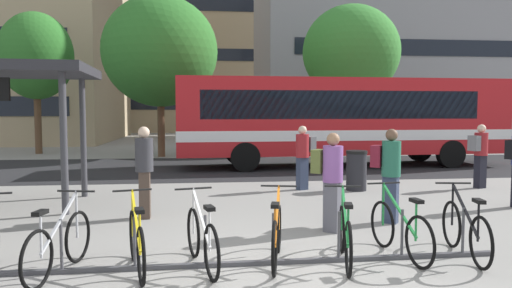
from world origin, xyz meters
TOP-DOWN VIEW (x-y plane):
  - ground at (0.00, 0.00)m, footprint 200.00×200.00m
  - bus_lane_asphalt at (0.00, 11.44)m, footprint 80.00×7.20m
  - city_bus at (4.04, 11.44)m, footprint 12.11×3.02m
  - bike_rack at (-1.53, 0.43)m, footprint 9.06×0.27m
  - parked_bicycle_silver_3 at (-2.90, 0.36)m, footprint 0.55×1.70m
  - parked_bicycle_yellow_4 at (-1.95, 0.35)m, footprint 0.59×1.69m
  - parked_bicycle_white_5 at (-1.12, 0.41)m, footprint 0.59×1.69m
  - parked_bicycle_orange_6 at (-0.12, 0.50)m, footprint 0.56×1.70m
  - parked_bicycle_green_7 at (0.79, 0.37)m, footprint 0.56×1.69m
  - parked_bicycle_green_8 at (1.64, 0.58)m, footprint 0.52×1.72m
  - parked_bicycle_black_9 at (2.55, 0.47)m, footprint 0.52×1.71m
  - commuter_olive_pack_0 at (1.05, 2.08)m, footprint 0.60×0.57m
  - commuter_grey_pack_1 at (1.50, 6.40)m, footprint 0.60×0.50m
  - commuter_maroon_pack_3 at (2.29, 2.60)m, footprint 0.60×0.56m
  - commuter_grey_pack_4 at (6.19, 6.11)m, footprint 0.59×0.47m
  - commuter_teal_pack_5 at (-2.21, 3.50)m, footprint 0.35×0.53m
  - trash_bin at (2.84, 6.13)m, footprint 0.55×0.55m
  - street_tree_0 at (-2.95, 15.82)m, footprint 5.05×5.05m
  - street_tree_1 at (-8.90, 17.96)m, footprint 3.42×3.42m
  - street_tree_2 at (6.68, 18.93)m, footprint 5.08×5.08m
  - building_centre_block at (-1.02, 45.07)m, footprint 17.15×13.68m

SIDE VIEW (x-z plane):
  - ground at x=0.00m, z-range 0.00..0.00m
  - bus_lane_asphalt at x=0.00m, z-range 0.00..0.01m
  - bike_rack at x=-1.53m, z-range -0.25..0.45m
  - parked_bicycle_silver_3 at x=-2.90m, z-range -0.11..0.88m
  - parked_bicycle_yellow_4 at x=-1.95m, z-range -0.11..0.88m
  - parked_bicycle_white_5 at x=-1.12m, z-range -0.11..0.88m
  - parked_bicycle_orange_6 at x=-0.12m, z-range -0.11..0.88m
  - parked_bicycle_green_7 at x=0.79m, z-range -0.11..0.88m
  - parked_bicycle_green_8 at x=1.64m, z-range -0.11..0.88m
  - parked_bicycle_black_9 at x=2.55m, z-range -0.11..0.88m
  - trash_bin at x=2.84m, z-range 0.00..1.03m
  - commuter_grey_pack_1 at x=1.50m, z-range 0.13..1.79m
  - commuter_olive_pack_0 at x=1.05m, z-range 0.13..1.82m
  - commuter_grey_pack_4 at x=6.19m, z-range 0.13..1.83m
  - commuter_maroon_pack_3 at x=2.29m, z-range 0.13..1.86m
  - commuter_teal_pack_5 at x=-2.21m, z-range 0.14..1.90m
  - city_bus at x=4.04m, z-range 0.18..3.38m
  - street_tree_1 at x=-8.90m, z-range 1.27..7.94m
  - street_tree_0 at x=-2.95m, z-range 1.10..8.20m
  - street_tree_2 at x=6.68m, z-range 1.33..8.92m
  - building_centre_block at x=-1.02m, z-range 0.00..13.34m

